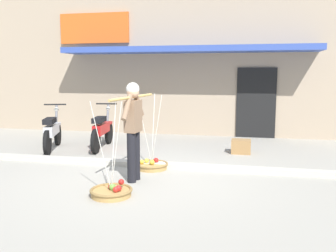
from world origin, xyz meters
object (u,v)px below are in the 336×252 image
at_px(fruit_vendor, 133,125).
at_px(motorcycle_nearest_shop, 52,132).
at_px(fruit_basket_left_side, 112,191).
at_px(motorcycle_second_in_row, 102,130).
at_px(wooden_crate, 241,146).
at_px(fruit_basket_right_side, 152,165).

relative_size(fruit_vendor, motorcycle_nearest_shop, 0.97).
height_order(fruit_basket_left_side, motorcycle_second_in_row, fruit_basket_left_side).
xyz_separation_m(motorcycle_nearest_shop, wooden_crate, (4.45, 0.63, -0.29)).
bearing_deg(fruit_basket_left_side, motorcycle_second_in_row, 114.43).
distance_m(fruit_vendor, fruit_basket_right_side, 1.24).
bearing_deg(fruit_basket_right_side, fruit_vendor, -96.14).
distance_m(fruit_basket_right_side, motorcycle_second_in_row, 2.36).
bearing_deg(motorcycle_nearest_shop, wooden_crate, 8.02).
relative_size(fruit_vendor, fruit_basket_right_side, 1.17).
height_order(motorcycle_second_in_row, wooden_crate, motorcycle_second_in_row).
bearing_deg(motorcycle_second_in_row, fruit_vendor, -57.12).
distance_m(fruit_basket_left_side, fruit_basket_right_side, 1.70).
bearing_deg(fruit_basket_left_side, fruit_basket_right_side, 83.92).
relative_size(fruit_basket_right_side, motorcycle_nearest_shop, 0.83).
xyz_separation_m(fruit_basket_right_side, motorcycle_second_in_row, (-1.68, 1.61, 0.38)).
xyz_separation_m(fruit_vendor, fruit_basket_right_side, (0.09, 0.85, -0.90)).
relative_size(fruit_basket_left_side, motorcycle_second_in_row, 0.80).
xyz_separation_m(motorcycle_nearest_shop, motorcycle_second_in_row, (1.09, 0.45, 0.00)).
relative_size(fruit_basket_right_side, wooden_crate, 3.30).
bearing_deg(wooden_crate, fruit_basket_left_side, -118.11).
relative_size(fruit_vendor, wooden_crate, 3.85).
xyz_separation_m(fruit_basket_right_side, wooden_crate, (1.68, 1.79, 0.08)).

